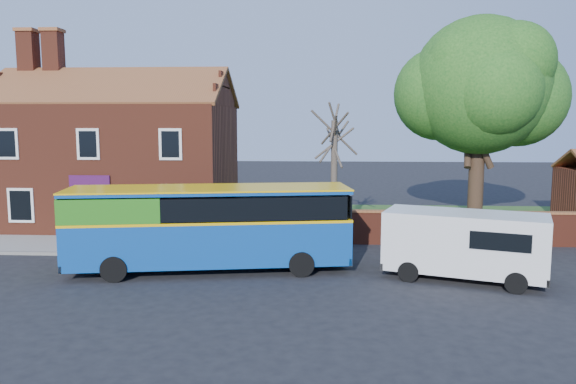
{
  "coord_description": "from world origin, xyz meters",
  "views": [
    {
      "loc": [
        4.13,
        -18.81,
        5.73
      ],
      "look_at": [
        2.74,
        5.0,
        2.67
      ],
      "focal_mm": 35.0,
      "sensor_mm": 36.0,
      "label": 1
    }
  ],
  "objects": [
    {
      "name": "boundary_wall",
      "position": [
        13.0,
        7.0,
        0.81
      ],
      "size": [
        22.0,
        0.38,
        1.6
      ],
      "color": "maroon",
      "rests_on": "ground"
    },
    {
      "name": "bare_tree",
      "position": [
        4.8,
        9.1,
        3.21
      ],
      "size": [
        2.34,
        2.79,
        6.25
      ],
      "color": "#4C4238",
      "rests_on": "ground"
    },
    {
      "name": "shop_building",
      "position": [
        -7.02,
        11.5,
        3.41
      ],
      "size": [
        12.3,
        8.13,
        10.5
      ],
      "color": "maroon",
      "rests_on": "ground"
    },
    {
      "name": "van_near",
      "position": [
        9.33,
        1.26,
        1.37
      ],
      "size": [
        6.01,
        3.96,
        2.45
      ],
      "rotation": [
        0.0,
        0.0,
        -0.34
      ],
      "color": "silver",
      "rests_on": "ground"
    },
    {
      "name": "bus",
      "position": [
        -0.41,
        1.93,
        1.82
      ],
      "size": [
        10.85,
        4.34,
        3.22
      ],
      "rotation": [
        0.0,
        0.0,
        0.16
      ],
      "color": "#0E449A",
      "rests_on": "ground"
    },
    {
      "name": "kerb",
      "position": [
        -7.0,
        4.0,
        0.07
      ],
      "size": [
        18.0,
        0.15,
        0.14
      ],
      "primitive_type": "cube",
      "color": "slate",
      "rests_on": "ground"
    },
    {
      "name": "ground",
      "position": [
        0.0,
        0.0,
        0.0
      ],
      "size": [
        120.0,
        120.0,
        0.0
      ],
      "primitive_type": "plane",
      "color": "black",
      "rests_on": "ground"
    },
    {
      "name": "grass_strip",
      "position": [
        13.0,
        13.0,
        0.02
      ],
      "size": [
        26.0,
        12.0,
        0.04
      ],
      "primitive_type": "cube",
      "color": "#426B28",
      "rests_on": "ground"
    },
    {
      "name": "pavement",
      "position": [
        -7.0,
        5.75,
        0.06
      ],
      "size": [
        18.0,
        3.5,
        0.12
      ],
      "primitive_type": "cube",
      "color": "gray",
      "rests_on": "ground"
    },
    {
      "name": "large_tree",
      "position": [
        12.57,
        11.89,
        7.3
      ],
      "size": [
        9.15,
        7.24,
        11.16
      ],
      "color": "black",
      "rests_on": "ground"
    }
  ]
}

